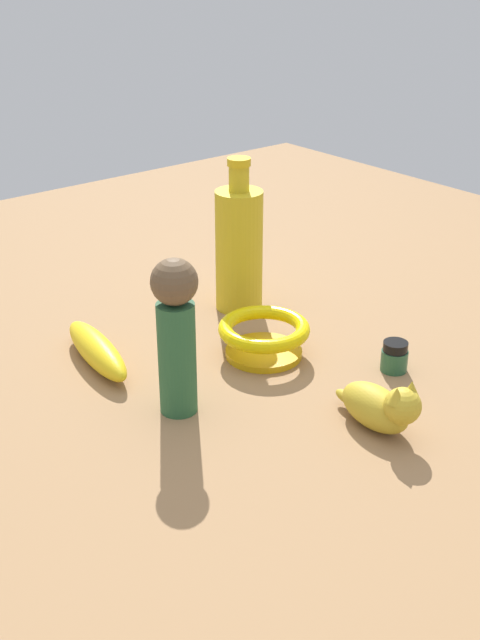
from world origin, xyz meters
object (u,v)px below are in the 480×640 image
Objects in this scene: person_figure_adult at (176,331)px; cat_figurine at (381,406)px; bowl at (264,335)px; bottle_tall at (239,247)px; nail_polish_jar at (395,356)px; banana at (97,350)px.

cat_figurine is at bearing -49.39° from person_figure_adult.
bowl is 0.24m from cat_figurine.
person_figure_adult is (-0.17, 0.20, 0.08)m from cat_figurine.
bowl is 0.19m from bottle_tall.
bowl is 0.63× the size of person_figure_adult.
banana is at bearing 138.15° from nail_polish_jar.
person_figure_adult is at bearing 130.61° from cat_figurine.
nail_polish_jar is (0.13, 0.09, -0.01)m from cat_figurine.
bottle_tall is 1.31× the size of banana.
banana is (-0.19, 0.38, -0.01)m from cat_figurine.
bowl is at bearing -114.77° from banana.
banana is (-0.21, 0.14, -0.01)m from bowl.
cat_figurine reaches higher than banana.
nail_polish_jar is (0.30, -0.11, -0.09)m from person_figure_adult.
bottle_tall reaches higher than person_figure_adult.
bottle_tall is 0.30m from banana.
cat_figurine reaches higher than nail_polish_jar.
bottle_tall is at bearing -76.95° from banana.
banana is (-0.32, 0.29, 0.00)m from nail_polish_jar.
banana is at bearing 146.70° from bowl.
bowl is 0.25m from banana.
bowl is 0.19m from nail_polish_jar.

